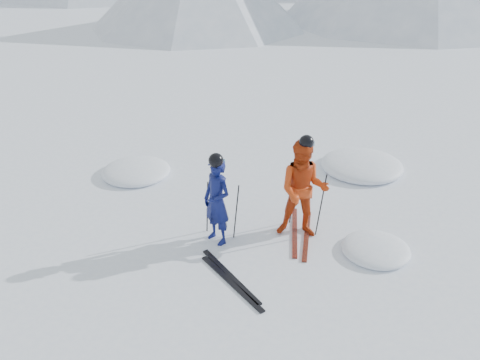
% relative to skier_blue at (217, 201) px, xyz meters
% --- Properties ---
extents(ground, '(160.00, 160.00, 0.00)m').
position_rel_skier_blue_xyz_m(ground, '(2.14, -0.06, -0.82)').
color(ground, white).
rests_on(ground, ground).
extents(skier_blue, '(0.69, 0.55, 1.63)m').
position_rel_skier_blue_xyz_m(skier_blue, '(0.00, 0.00, 0.00)').
color(skier_blue, '#0D1451').
rests_on(skier_blue, ground).
extents(skier_red, '(1.11, 0.99, 1.88)m').
position_rel_skier_blue_xyz_m(skier_red, '(1.26, 0.92, 0.12)').
color(skier_red, '#BE370F').
rests_on(skier_red, ground).
extents(pole_blue_left, '(0.11, 0.08, 1.09)m').
position_rel_skier_blue_xyz_m(pole_blue_left, '(-0.30, 0.15, -0.27)').
color(pole_blue_left, black).
rests_on(pole_blue_left, ground).
extents(pole_blue_right, '(0.11, 0.07, 1.09)m').
position_rel_skier_blue_xyz_m(pole_blue_right, '(0.25, 0.25, -0.27)').
color(pole_blue_right, black).
rests_on(pole_blue_right, ground).
extents(pole_red_left, '(0.12, 0.10, 1.25)m').
position_rel_skier_blue_xyz_m(pole_red_left, '(0.96, 1.17, -0.19)').
color(pole_red_left, black).
rests_on(pole_red_left, ground).
extents(pole_red_right, '(0.12, 0.09, 1.25)m').
position_rel_skier_blue_xyz_m(pole_red_right, '(1.56, 1.07, -0.19)').
color(pole_red_right, black).
rests_on(pole_red_right, ground).
extents(ski_worn_left, '(0.75, 1.60, 0.03)m').
position_rel_skier_blue_xyz_m(ski_worn_left, '(1.14, 0.92, -0.80)').
color(ski_worn_left, black).
rests_on(ski_worn_left, ground).
extents(ski_worn_right, '(0.64, 1.64, 0.03)m').
position_rel_skier_blue_xyz_m(ski_worn_right, '(1.38, 0.92, -0.80)').
color(ski_worn_right, black).
rests_on(ski_worn_right, ground).
extents(ski_loose_a, '(1.53, 0.90, 0.03)m').
position_rel_skier_blue_xyz_m(ski_loose_a, '(0.73, -0.82, -0.80)').
color(ski_loose_a, black).
rests_on(ski_loose_a, ground).
extents(ski_loose_b, '(1.56, 0.84, 0.03)m').
position_rel_skier_blue_xyz_m(ski_loose_b, '(0.83, -0.97, -0.80)').
color(ski_loose_b, black).
rests_on(ski_loose_b, ground).
extents(snow_lumps, '(7.12, 4.79, 0.42)m').
position_rel_skier_blue_xyz_m(snow_lumps, '(0.22, 2.94, -0.82)').
color(snow_lumps, white).
rests_on(snow_lumps, ground).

